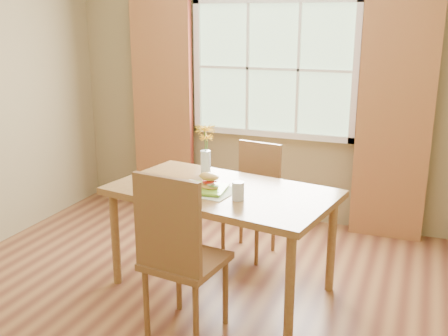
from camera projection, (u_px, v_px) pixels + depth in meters
room at (191, 118)px, 3.36m from camera, size 4.24×3.84×2.74m
window at (273, 69)px, 4.99m from camera, size 1.62×0.06×1.32m
curtain_left at (163, 105)px, 5.43m from camera, size 0.65×0.08×2.20m
curtain_right at (394, 120)px, 4.62m from camera, size 0.65×0.08×2.20m
dining_table at (222, 200)px, 3.81m from camera, size 1.73×1.16×0.78m
chair_near at (177, 251)px, 3.20m from camera, size 0.51×0.51×1.10m
chair_far at (253, 194)px, 4.48m from camera, size 0.45×0.45×0.95m
placemat at (203, 190)px, 3.75m from camera, size 0.49×0.39×0.01m
plate at (207, 190)px, 3.73m from camera, size 0.30×0.30×0.01m
croissant_sandwich at (209, 181)px, 3.71m from camera, size 0.18×0.15×0.12m
water_glass at (238, 191)px, 3.55m from camera, size 0.08×0.08×0.13m
flower_vase at (206, 145)px, 4.06m from camera, size 0.16×0.16×0.40m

